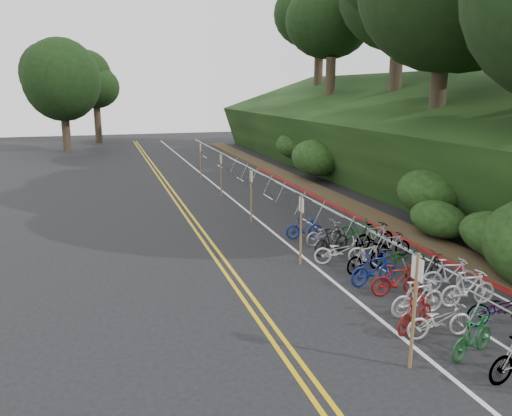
% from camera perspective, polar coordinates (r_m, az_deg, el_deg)
% --- Properties ---
extents(ground, '(120.00, 120.00, 0.00)m').
position_cam_1_polar(ground, '(13.41, 10.94, -13.54)').
color(ground, black).
rests_on(ground, ground).
extents(road_markings, '(7.47, 80.00, 0.01)m').
position_cam_1_polar(road_markings, '(22.37, 0.20, -2.16)').
color(road_markings, gold).
rests_on(road_markings, ground).
extents(red_curb, '(0.25, 28.00, 0.10)m').
position_cam_1_polar(red_curb, '(25.94, 9.66, -0.05)').
color(red_curb, maroon).
rests_on(red_curb, ground).
extents(embankment, '(14.30, 48.14, 9.11)m').
position_cam_1_polar(embankment, '(35.14, 15.30, 7.35)').
color(embankment, black).
rests_on(embankment, ground).
extents(tree_cluster, '(32.18, 53.82, 17.90)m').
position_cam_1_polar(tree_cluster, '(36.40, 8.92, 21.47)').
color(tree_cluster, '#2D2319').
rests_on(tree_cluster, ground).
extents(bike_racks_rest, '(1.14, 23.00, 1.17)m').
position_cam_1_polar(bike_racks_rest, '(25.59, 3.31, 1.78)').
color(bike_racks_rest, gray).
rests_on(bike_racks_rest, ground).
extents(signpost_near, '(0.08, 0.40, 2.67)m').
position_cam_1_polar(signpost_near, '(11.45, 17.67, -10.41)').
color(signpost_near, brown).
rests_on(signpost_near, ground).
extents(signposts_rest, '(0.08, 18.40, 2.50)m').
position_cam_1_polar(signposts_rest, '(25.70, -2.48, 3.15)').
color(signposts_rest, brown).
rests_on(signposts_rest, ground).
extents(bike_front, '(1.02, 1.59, 0.93)m').
position_cam_1_polar(bike_front, '(13.58, 17.75, -11.42)').
color(bike_front, maroon).
rests_on(bike_front, ground).
extents(bike_valet, '(3.02, 12.56, 1.07)m').
position_cam_1_polar(bike_valet, '(16.27, 16.98, -7.05)').
color(bike_valet, slate).
rests_on(bike_valet, ground).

